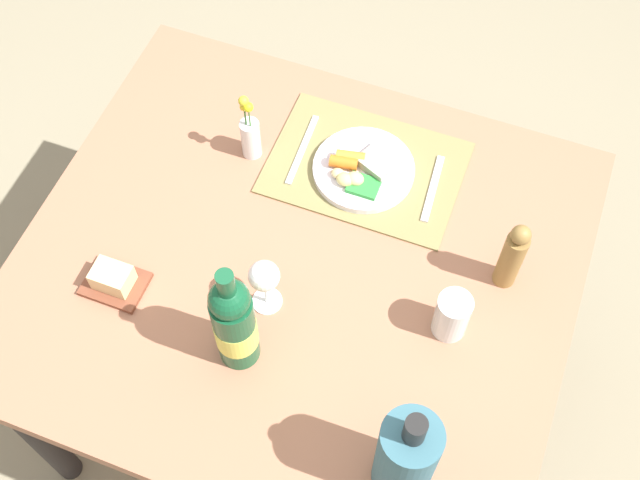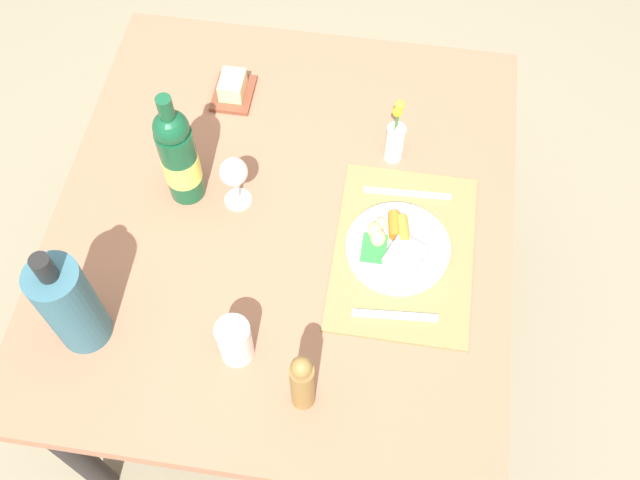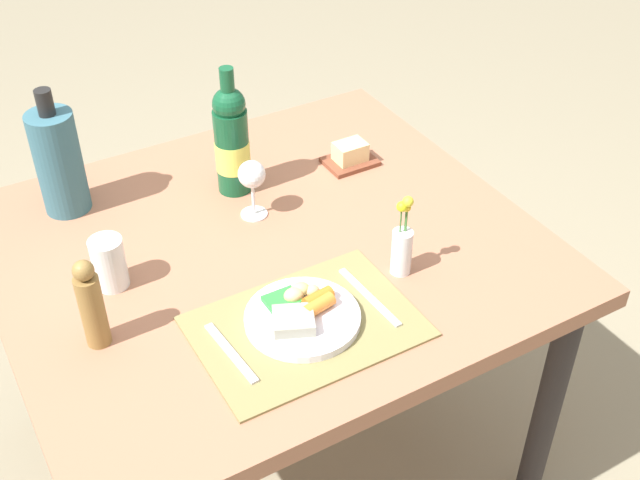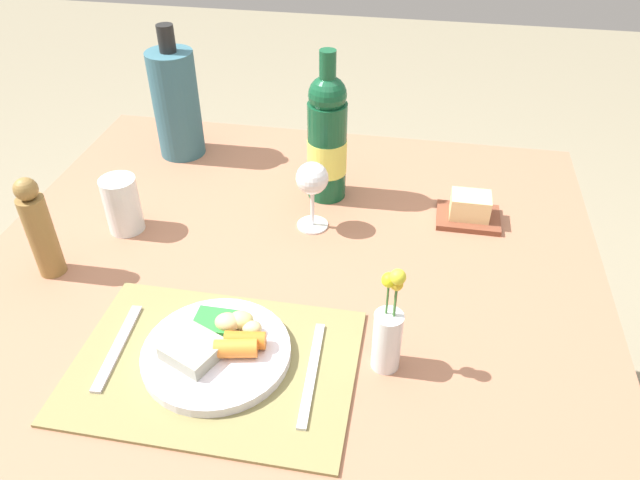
% 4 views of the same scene
% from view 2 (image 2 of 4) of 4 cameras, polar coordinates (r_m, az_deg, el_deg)
% --- Properties ---
extents(ground_plane, '(8.00, 8.00, 0.00)m').
position_cam_2_polar(ground_plane, '(2.37, -2.09, -7.74)').
color(ground_plane, gray).
extents(dining_table, '(1.19, 1.07, 0.75)m').
position_cam_2_polar(dining_table, '(1.77, -2.77, 0.51)').
color(dining_table, '#A1694E').
rests_on(dining_table, ground_plane).
extents(placemat, '(0.44, 0.31, 0.01)m').
position_cam_2_polar(placemat, '(1.66, 6.56, -0.87)').
color(placemat, olive).
rests_on(placemat, dining_table).
extents(dinner_plate, '(0.23, 0.23, 0.05)m').
position_cam_2_polar(dinner_plate, '(1.64, 6.00, -0.47)').
color(dinner_plate, silver).
rests_on(dinner_plate, placemat).
extents(fork, '(0.03, 0.19, 0.00)m').
position_cam_2_polar(fork, '(1.58, 5.87, -5.88)').
color(fork, silver).
rests_on(fork, placemat).
extents(knife, '(0.02, 0.21, 0.00)m').
position_cam_2_polar(knife, '(1.73, 6.83, 3.65)').
color(knife, silver).
rests_on(knife, placemat).
extents(wine_bottle, '(0.08, 0.08, 0.33)m').
position_cam_2_polar(wine_bottle, '(1.66, -10.98, 6.46)').
color(wine_bottle, '#134E2D').
rests_on(wine_bottle, dining_table).
extents(pepper_mill, '(0.05, 0.05, 0.20)m').
position_cam_2_polar(pepper_mill, '(1.42, -1.39, -11.08)').
color(pepper_mill, olive).
rests_on(pepper_mill, dining_table).
extents(cooler_bottle, '(0.11, 0.11, 0.31)m').
position_cam_2_polar(cooler_bottle, '(1.53, -19.01, -4.76)').
color(cooler_bottle, '#346271').
rests_on(cooler_bottle, dining_table).
extents(flower_vase, '(0.05, 0.05, 0.19)m').
position_cam_2_polar(flower_vase, '(1.75, 5.90, 7.88)').
color(flower_vase, silver).
rests_on(flower_vase, dining_table).
extents(water_tumbler, '(0.07, 0.07, 0.12)m').
position_cam_2_polar(water_tumbler, '(1.51, -6.64, -7.96)').
color(water_tumbler, silver).
rests_on(water_tumbler, dining_table).
extents(wine_glass, '(0.07, 0.07, 0.15)m').
position_cam_2_polar(wine_glass, '(1.64, -6.76, 5.17)').
color(wine_glass, white).
rests_on(wine_glass, dining_table).
extents(butter_dish, '(0.13, 0.10, 0.06)m').
position_cam_2_polar(butter_dish, '(1.91, -6.82, 11.68)').
color(butter_dish, brown).
rests_on(butter_dish, dining_table).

